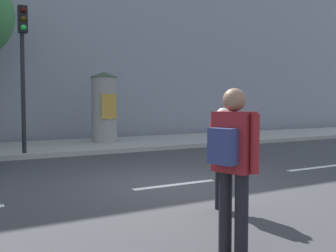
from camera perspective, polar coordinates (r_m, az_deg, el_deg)
ground_plane at (r=7.65m, az=1.08°, el=-8.63°), size 80.00×80.00×0.00m
sidewalk_curb at (r=14.04m, az=-13.72°, el=-2.93°), size 36.00×4.00×0.15m
lane_markings at (r=7.65m, az=1.08°, el=-8.60°), size 25.80×0.16×0.01m
building_backdrop at (r=19.27m, az=-18.22°, el=15.61°), size 36.00×5.00×11.47m
traffic_light at (r=11.90m, az=-20.53°, el=9.76°), size 0.24×0.45×4.16m
poster_column at (r=14.63m, az=-9.35°, el=2.85°), size 1.04×1.04×2.61m
pedestrian_in_light_jacket at (r=4.03m, az=9.46°, el=-4.50°), size 0.46×0.57×1.74m
pedestrian_with_backpack at (r=5.73m, az=8.04°, el=-3.65°), size 0.38×0.64×1.52m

